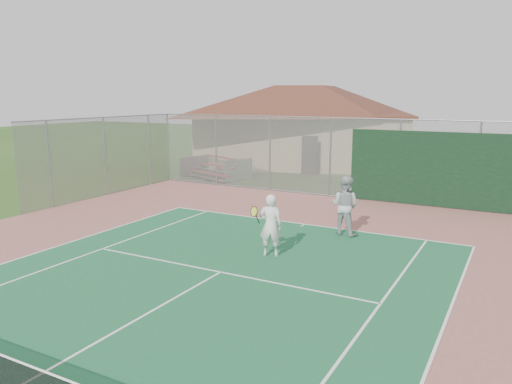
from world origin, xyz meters
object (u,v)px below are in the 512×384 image
Objects in this scene: bleachers at (215,168)px; player_white_front at (270,226)px; player_grey_back at (345,206)px; clubhouse at (305,117)px.

player_white_front is (8.66, -10.43, 0.29)m from bleachers.
player_white_front reaches higher than bleachers.
player_grey_back is (1.12, 3.11, 0.07)m from player_white_front.
player_grey_back is (7.93, -15.28, -2.10)m from clubhouse.
clubhouse is 19.73m from player_white_front.
player_grey_back is at bearing -16.04° from bleachers.
player_white_front is 0.92× the size of player_grey_back.
clubhouse is 9.09× the size of player_white_front.
bleachers is 2.04× the size of player_white_front.
clubhouse is 8.53m from bleachers.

